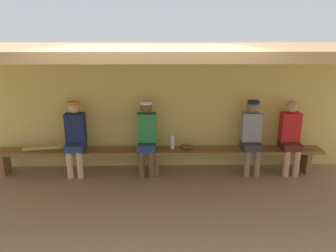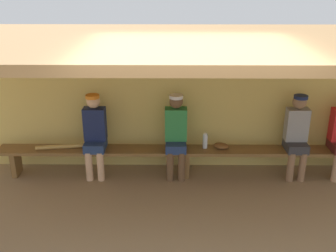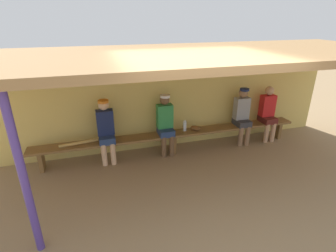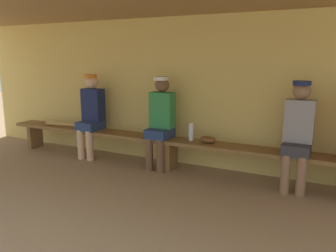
% 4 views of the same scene
% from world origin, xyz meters
% --- Properties ---
extents(ground_plane, '(24.00, 24.00, 0.00)m').
position_xyz_m(ground_plane, '(0.00, 0.00, 0.00)').
color(ground_plane, '#937754').
extents(back_wall, '(8.00, 0.20, 2.20)m').
position_xyz_m(back_wall, '(0.00, 2.00, 1.10)').
color(back_wall, '#D8BC60').
rests_on(back_wall, ground).
extents(bench, '(6.00, 0.36, 0.46)m').
position_xyz_m(bench, '(0.00, 1.55, 0.39)').
color(bench, brown).
rests_on(bench, ground).
extents(player_rightmost, '(0.34, 0.42, 1.34)m').
position_xyz_m(player_rightmost, '(-0.17, 1.55, 0.75)').
color(player_rightmost, navy).
rests_on(player_rightmost, ground).
extents(player_in_red, '(0.34, 0.42, 1.34)m').
position_xyz_m(player_in_red, '(-1.44, 1.55, 0.75)').
color(player_in_red, navy).
rests_on(player_in_red, ground).
extents(player_in_white, '(0.34, 0.42, 1.34)m').
position_xyz_m(player_in_white, '(1.70, 1.55, 0.75)').
color(player_in_white, '#333338').
rests_on(player_in_white, ground).
extents(water_bottle_green, '(0.08, 0.08, 0.25)m').
position_xyz_m(water_bottle_green, '(0.29, 1.60, 0.58)').
color(water_bottle_green, silver).
rests_on(water_bottle_green, bench).
extents(baseball_glove_dark_brown, '(0.28, 0.24, 0.09)m').
position_xyz_m(baseball_glove_dark_brown, '(0.55, 1.58, 0.51)').
color(baseball_glove_dark_brown, brown).
rests_on(baseball_glove_dark_brown, bench).
extents(baseball_bat, '(0.77, 0.18, 0.07)m').
position_xyz_m(baseball_bat, '(-2.00, 1.55, 0.49)').
color(baseball_bat, tan).
rests_on(baseball_bat, bench).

